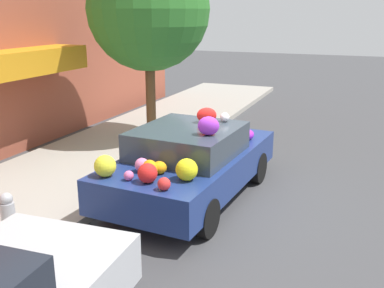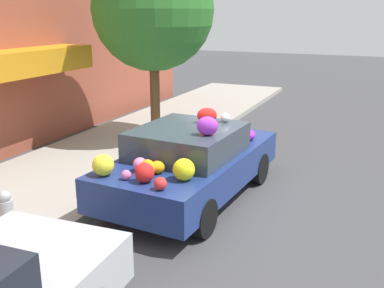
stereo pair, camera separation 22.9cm
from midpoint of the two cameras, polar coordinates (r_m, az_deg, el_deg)
name	(u,v)px [view 1 (the left image)]	position (r m, az deg, el deg)	size (l,w,h in m)	color
ground_plane	(190,197)	(8.26, -0.99, -6.73)	(60.00, 60.00, 0.00)	#424244
sidewalk_curb	(68,174)	(9.55, -16.08, -3.64)	(24.00, 3.20, 0.15)	#9E998E
street_tree	(148,9)	(11.07, -6.17, 16.64)	(2.91, 2.91, 4.62)	brown
fire_hydrant	(8,216)	(6.92, -23.18, -8.45)	(0.20, 0.20, 0.70)	#B2B2B7
art_car	(191,161)	(7.94, -0.99, -2.18)	(4.10, 2.09, 1.65)	navy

